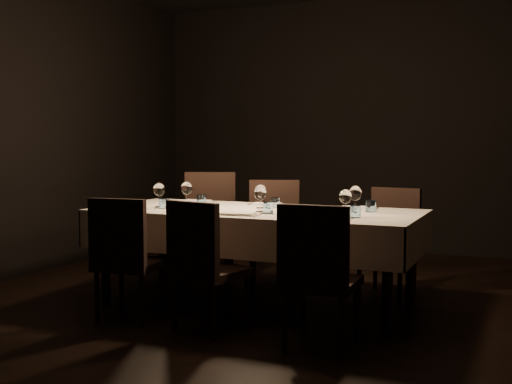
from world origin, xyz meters
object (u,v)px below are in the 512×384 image
at_px(chair_far_left, 209,221).
at_px(chair_near_left, 125,253).
at_px(chair_far_center, 274,228).
at_px(dining_table, 256,219).
at_px(chair_far_right, 391,235).
at_px(chair_near_right, 318,270).
at_px(chair_near_center, 203,260).

bearing_deg(chair_far_left, chair_near_left, -105.37).
distance_m(chair_near_left, chair_far_center, 1.62).
relative_size(dining_table, chair_far_left, 2.51).
height_order(chair_far_left, chair_far_right, chair_far_left).
bearing_deg(chair_near_right, chair_near_center, -5.23).
relative_size(chair_near_right, chair_far_center, 0.97).
bearing_deg(chair_near_left, dining_table, -137.57).
height_order(chair_near_right, chair_far_center, chair_far_center).
distance_m(chair_near_center, chair_far_left, 1.72).
height_order(chair_near_left, chair_near_right, chair_near_right).
relative_size(dining_table, chair_near_right, 2.76).
height_order(chair_near_left, chair_near_center, chair_near_center).
distance_m(dining_table, chair_near_left, 1.05).
xyz_separation_m(dining_table, chair_near_center, (-0.04, -0.80, -0.19)).
bearing_deg(chair_near_center, chair_far_left, -50.00).
bearing_deg(dining_table, chair_far_left, 137.54).
bearing_deg(chair_far_center, dining_table, -100.43).
distance_m(dining_table, chair_near_right, 1.18).
bearing_deg(chair_near_center, chair_far_center, -72.45).
relative_size(dining_table, chair_far_right, 2.81).
relative_size(chair_far_left, chair_far_center, 1.06).
bearing_deg(chair_far_right, chair_far_left, -167.51).
bearing_deg(chair_far_left, chair_far_center, -19.25).
relative_size(chair_near_center, chair_near_right, 0.98).
relative_size(chair_near_right, chair_far_left, 0.91).
distance_m(chair_near_left, chair_near_center, 0.64).
height_order(chair_near_left, chair_far_center, chair_far_center).
bearing_deg(chair_far_left, chair_far_right, -16.51).
height_order(chair_far_center, chair_far_right, chair_far_center).
distance_m(chair_far_left, chair_far_right, 1.69).
xyz_separation_m(dining_table, chair_far_left, (-0.81, 0.74, -0.14)).
height_order(chair_near_center, chair_near_right, chair_near_right).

